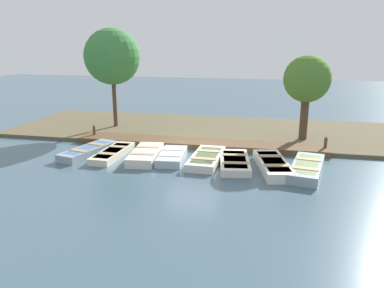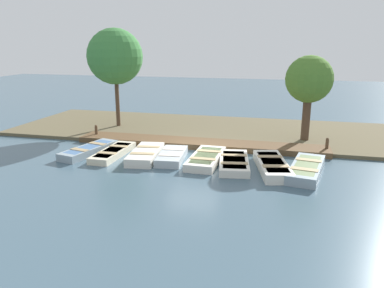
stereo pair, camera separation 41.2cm
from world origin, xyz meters
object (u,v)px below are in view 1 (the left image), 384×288
at_px(park_tree_left, 307,80).
at_px(rowboat_3, 172,156).
at_px(rowboat_2, 146,154).
at_px(rowboat_4, 206,158).
at_px(rowboat_1, 113,153).
at_px(rowboat_0, 88,151).
at_px(rowboat_7, 307,168).
at_px(mooring_post_near, 94,132).
at_px(rowboat_6, 273,165).
at_px(rowboat_5, 235,162).
at_px(park_tree_far_left, 112,57).
at_px(mooring_post_far, 325,145).

bearing_deg(park_tree_left, rowboat_3, -52.67).
bearing_deg(rowboat_2, rowboat_4, 85.69).
bearing_deg(park_tree_left, rowboat_1, -62.63).
bearing_deg(rowboat_0, rowboat_7, 100.31).
bearing_deg(rowboat_4, mooring_post_near, -109.93).
bearing_deg(mooring_post_near, rowboat_6, 72.43).
bearing_deg(rowboat_0, rowboat_5, 101.39).
bearing_deg(rowboat_3, rowboat_0, -95.67).
bearing_deg(park_tree_left, rowboat_0, -65.68).
xyz_separation_m(rowboat_7, mooring_post_near, (-3.21, -11.17, 0.20)).
distance_m(park_tree_far_left, park_tree_left, 11.33).
relative_size(rowboat_7, park_tree_far_left, 0.59).
height_order(rowboat_4, mooring_post_near, mooring_post_near).
xyz_separation_m(rowboat_6, rowboat_7, (0.11, 1.38, -0.00)).
bearing_deg(rowboat_6, rowboat_1, -105.44).
xyz_separation_m(rowboat_1, rowboat_3, (-0.03, 2.93, 0.03)).
relative_size(rowboat_2, rowboat_5, 0.96).
relative_size(mooring_post_near, park_tree_left, 0.18).
relative_size(rowboat_0, rowboat_2, 1.09).
bearing_deg(mooring_post_near, rowboat_5, 70.20).
bearing_deg(rowboat_5, rowboat_4, -109.75).
bearing_deg(rowboat_2, rowboat_0, -97.66).
xyz_separation_m(rowboat_4, rowboat_7, (0.54, 4.34, 0.03)).
distance_m(rowboat_2, rowboat_3, 1.26).
bearing_deg(park_tree_far_left, mooring_post_near, -1.20).
bearing_deg(rowboat_0, mooring_post_near, -146.45).
bearing_deg(mooring_post_near, park_tree_left, 99.66).
xyz_separation_m(rowboat_2, mooring_post_near, (-2.78, -3.97, 0.20)).
bearing_deg(park_tree_far_left, rowboat_6, 58.73).
relative_size(rowboat_2, mooring_post_near, 3.87).
bearing_deg(rowboat_6, rowboat_3, -107.53).
bearing_deg(mooring_post_far, rowboat_2, -71.45).
bearing_deg(rowboat_0, park_tree_far_left, -157.12).
bearing_deg(mooring_post_near, mooring_post_far, 90.00).
distance_m(rowboat_6, park_tree_left, 6.11).
distance_m(rowboat_4, rowboat_6, 2.98).
distance_m(rowboat_1, mooring_post_far, 10.33).
height_order(rowboat_6, rowboat_7, rowboat_6).
height_order(rowboat_4, park_tree_far_left, park_tree_far_left).
bearing_deg(park_tree_far_left, rowboat_2, 34.99).
bearing_deg(rowboat_6, rowboat_0, -105.12).
height_order(rowboat_0, rowboat_7, rowboat_7).
distance_m(rowboat_1, rowboat_4, 4.53).
bearing_deg(park_tree_far_left, mooring_post_far, 77.04).
distance_m(rowboat_3, park_tree_left, 8.27).
relative_size(rowboat_0, park_tree_far_left, 0.56).
distance_m(rowboat_0, rowboat_2, 2.95).
bearing_deg(rowboat_7, park_tree_far_left, -108.09).
bearing_deg(mooring_post_near, park_tree_far_left, 178.80).
bearing_deg(rowboat_5, rowboat_6, 75.63).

